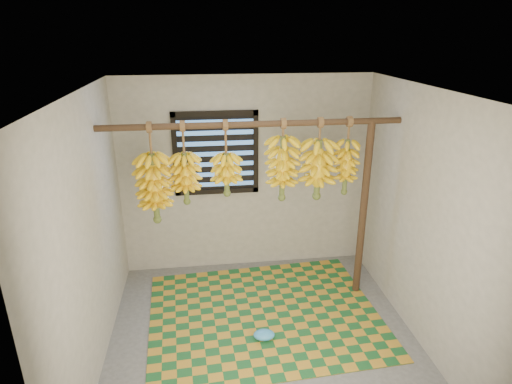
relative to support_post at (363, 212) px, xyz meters
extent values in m
cube|color=#515151|center=(-1.20, -0.70, -1.00)|extent=(3.00, 3.00, 0.01)
cube|color=silver|center=(-1.20, -0.70, 1.40)|extent=(3.00, 3.00, 0.01)
cube|color=gray|center=(-1.20, 0.80, 0.20)|extent=(3.00, 0.01, 2.40)
cube|color=gray|center=(-2.71, -0.70, 0.20)|extent=(0.01, 3.00, 2.40)
cube|color=gray|center=(0.30, -0.70, 0.20)|extent=(0.01, 3.00, 2.40)
cube|color=black|center=(-1.55, 0.78, 0.50)|extent=(1.00, 0.04, 1.00)
cylinder|color=#412919|center=(-1.20, 0.00, 1.00)|extent=(3.00, 0.06, 0.06)
cylinder|color=#412919|center=(0.00, 0.00, 0.00)|extent=(0.08, 0.08, 2.00)
cube|color=#185225|center=(-1.13, -0.31, -0.99)|extent=(2.51, 2.05, 0.01)
ellipsoid|color=#3891D2|center=(-1.19, -0.70, -0.95)|extent=(0.23, 0.17, 0.09)
cylinder|color=brown|center=(-1.89, 0.00, 0.87)|extent=(0.02, 0.02, 0.32)
cylinder|color=#4C5923|center=(-1.89, 0.00, 0.49)|extent=(0.05, 0.05, 0.49)
cylinder|color=brown|center=(-2.20, 0.00, 0.87)|extent=(0.02, 0.02, 0.32)
cylinder|color=#4C5923|center=(-2.20, 0.00, 0.40)|extent=(0.06, 0.06, 0.68)
cylinder|color=brown|center=(-1.48, 0.00, 0.86)|extent=(0.02, 0.02, 0.34)
cylinder|color=#4C5923|center=(-1.48, 0.00, 0.52)|extent=(0.05, 0.05, 0.40)
cylinder|color=brown|center=(-0.91, 0.00, 0.93)|extent=(0.02, 0.02, 0.19)
cylinder|color=#4C5923|center=(-0.91, 0.00, 0.55)|extent=(0.06, 0.06, 0.63)
cylinder|color=brown|center=(-0.53, 0.00, 0.91)|extent=(0.02, 0.02, 0.24)
cylinder|color=#4C5923|center=(-0.53, 0.00, 0.53)|extent=(0.06, 0.06, 0.59)
cylinder|color=brown|center=(-0.23, 0.00, 0.91)|extent=(0.02, 0.02, 0.24)
cylinder|color=#4C5923|center=(-0.23, 0.00, 0.54)|extent=(0.05, 0.05, 0.55)
camera|label=1|loc=(-1.73, -4.09, 1.86)|focal=30.00mm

